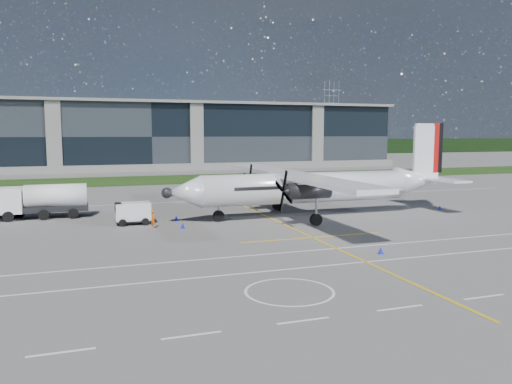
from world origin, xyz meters
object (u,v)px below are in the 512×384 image
(fuel_tanker_truck, at_px, (36,202))
(safety_cone_tail, at_px, (440,207))
(safety_cone_stbdwing, at_px, (238,196))
(safety_cone_nose_stbd, at_px, (176,218))
(turboprop_aircraft, at_px, (316,169))
(ground_crew_person, at_px, (153,218))
(pylon_east, at_px, (331,117))
(safety_cone_portwing, at_px, (381,250))
(safety_cone_nose_port, at_px, (183,225))
(baggage_tug, at_px, (133,213))

(fuel_tanker_truck, distance_m, safety_cone_tail, 41.82)
(safety_cone_stbdwing, bearing_deg, safety_cone_tail, -43.29)
(safety_cone_nose_stbd, height_order, safety_cone_stbdwing, same)
(turboprop_aircraft, distance_m, safety_cone_nose_stbd, 14.52)
(turboprop_aircraft, height_order, fuel_tanker_truck, turboprop_aircraft)
(turboprop_aircraft, bearing_deg, ground_crew_person, -175.19)
(fuel_tanker_truck, relative_size, ground_crew_person, 4.85)
(turboprop_aircraft, bearing_deg, safety_cone_nose_stbd, 173.23)
(pylon_east, relative_size, safety_cone_portwing, 60.00)
(safety_cone_nose_port, height_order, safety_cone_portwing, same)
(fuel_tanker_truck, height_order, safety_cone_nose_port, fuel_tanker_truck)
(turboprop_aircraft, bearing_deg, baggage_tug, 176.16)
(baggage_tug, distance_m, safety_cone_portwing, 22.81)
(baggage_tug, bearing_deg, fuel_tanker_truck, 144.11)
(safety_cone_nose_port, bearing_deg, baggage_tug, 138.78)
(pylon_east, height_order, safety_cone_tail, pylon_east)
(safety_cone_nose_port, relative_size, safety_cone_stbdwing, 1.00)
(pylon_east, height_order, safety_cone_nose_stbd, pylon_east)
(baggage_tug, bearing_deg, ground_crew_person, -59.77)
(safety_cone_nose_port, height_order, safety_cone_stbdwing, same)
(pylon_east, bearing_deg, ground_crew_person, -122.30)
(safety_cone_nose_port, xyz_separation_m, safety_cone_tail, (28.42, 1.59, 0.00))
(safety_cone_tail, bearing_deg, baggage_tug, 176.75)
(safety_cone_portwing, bearing_deg, baggage_tug, 131.54)
(baggage_tug, relative_size, safety_cone_tail, 6.63)
(pylon_east, distance_m, turboprop_aircraft, 165.96)
(safety_cone_nose_stbd, bearing_deg, safety_cone_portwing, -57.60)
(fuel_tanker_truck, bearing_deg, safety_cone_nose_port, -37.63)
(ground_crew_person, bearing_deg, safety_cone_stbdwing, -30.20)
(baggage_tug, relative_size, safety_cone_nose_stbd, 6.63)
(pylon_east, distance_m, safety_cone_nose_port, 175.05)
(safety_cone_nose_port, relative_size, safety_cone_tail, 1.00)
(safety_cone_tail, bearing_deg, safety_cone_stbdwing, 136.71)
(baggage_tug, relative_size, safety_cone_stbdwing, 6.63)
(fuel_tanker_truck, bearing_deg, ground_crew_person, -41.00)
(pylon_east, xyz_separation_m, turboprop_aircraft, (-77.23, -146.53, -10.32))
(turboprop_aircraft, relative_size, fuel_tanker_truck, 3.54)
(turboprop_aircraft, height_order, safety_cone_stbdwing, turboprop_aircraft)
(pylon_east, distance_m, fuel_tanker_truck, 173.96)
(safety_cone_nose_port, relative_size, safety_cone_portwing, 1.00)
(baggage_tug, height_order, safety_cone_tail, baggage_tug)
(fuel_tanker_truck, height_order, safety_cone_portwing, fuel_tanker_truck)
(safety_cone_tail, height_order, safety_cone_stbdwing, same)
(safety_cone_nose_port, height_order, safety_cone_nose_stbd, same)
(baggage_tug, height_order, ground_crew_person, baggage_tug)
(safety_cone_tail, bearing_deg, safety_cone_nose_stbd, 175.40)
(safety_cone_nose_port, bearing_deg, safety_cone_tail, 3.20)
(safety_cone_nose_port, relative_size, safety_cone_nose_stbd, 1.00)
(pylon_east, xyz_separation_m, safety_cone_nose_port, (-91.06, -148.77, -14.75))
(safety_cone_stbdwing, bearing_deg, safety_cone_nose_port, -119.81)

